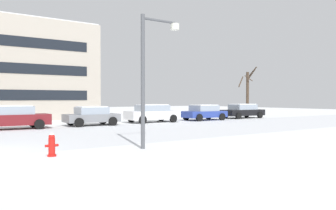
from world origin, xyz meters
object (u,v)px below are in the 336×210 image
Objects in this scene: fire_hydrant at (52,145)px; street_lamp at (150,66)px; parked_car_gray at (92,116)px; parked_car_black at (243,111)px; parked_car_blue at (204,112)px; parked_car_white at (152,113)px; parked_car_maroon at (12,117)px.

street_lamp is (3.77, -0.25, 2.84)m from fire_hydrant.
street_lamp is 1.34× the size of parked_car_gray.
parked_car_black reaches higher than parked_car_gray.
parked_car_black is at bearing 33.46° from street_lamp.
parked_car_blue is at bearing 34.66° from fire_hydrant.
fire_hydrant is 16.73m from parked_car_white.
parked_car_black is (18.57, 12.27, -2.51)m from street_lamp.
parked_car_blue is (13.21, 11.99, -2.52)m from street_lamp.
parked_car_maroon is (0.88, 11.78, 0.38)m from fire_hydrant.
parked_car_white is at bearing 1.36° from parked_car_maroon.
street_lamp is at bearing -137.77° from parked_car_blue.
fire_hydrant is 20.65m from parked_car_blue.
parked_car_maroon reaches higher than parked_car_white.
parked_car_blue is at bearing -0.40° from parked_car_gray.
parked_car_white is at bearing 57.45° from street_lamp.
parked_car_gray is at bearing -177.65° from parked_car_white.
street_lamp is 1.13× the size of parked_car_black.
parked_car_white is at bearing 176.85° from parked_car_blue.
parked_car_white reaches higher than parked_car_black.
fire_hydrant is at bearing -133.98° from parked_car_white.
parked_car_white is 0.97× the size of parked_car_black.
street_lamp is 1.28× the size of parked_car_blue.
fire_hydrant is 0.18× the size of parked_car_white.
street_lamp is 22.40m from parked_car_black.
parked_car_maroon is at bearing 179.86° from parked_car_blue.
parked_car_blue is (16.98, 11.74, 0.32)m from fire_hydrant.
parked_car_maroon is at bearing 103.54° from street_lamp.
parked_car_gray is (2.47, 12.06, -2.52)m from street_lamp.
parked_car_white is at bearing 179.95° from parked_car_black.
parked_car_white is (11.61, 12.03, 0.36)m from fire_hydrant.
fire_hydrant is at bearing -151.72° from parked_car_black.
parked_car_black reaches higher than fire_hydrant.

